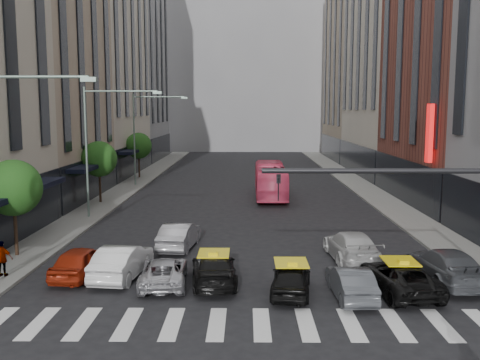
{
  "coord_description": "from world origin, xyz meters",
  "views": [
    {
      "loc": [
        0.02,
        -16.73,
        7.6
      ],
      "look_at": [
        -0.27,
        10.56,
        4.0
      ],
      "focal_mm": 40.0,
      "sensor_mm": 36.0,
      "label": 1
    }
  ],
  "objects_px": {
    "bus": "(270,180)",
    "streetlamp_far": "(144,127)",
    "car_red": "(81,262)",
    "taxi_left": "(214,269)",
    "streetlamp_mid": "(100,134)",
    "taxi_center": "(291,279)",
    "car_white_front": "(122,261)",
    "pedestrian_far": "(2,259)"
  },
  "relations": [
    {
      "from": "bus",
      "to": "streetlamp_far",
      "type": "bearing_deg",
      "value": -27.87
    },
    {
      "from": "car_red",
      "to": "taxi_left",
      "type": "distance_m",
      "value": 6.2
    },
    {
      "from": "streetlamp_mid",
      "to": "taxi_center",
      "type": "height_order",
      "value": "streetlamp_mid"
    },
    {
      "from": "taxi_center",
      "to": "car_red",
      "type": "bearing_deg",
      "value": -5.9
    },
    {
      "from": "streetlamp_far",
      "to": "car_white_front",
      "type": "xyz_separation_m",
      "value": [
        4.45,
        -29.22,
        -5.14
      ]
    },
    {
      "from": "taxi_center",
      "to": "pedestrian_far",
      "type": "height_order",
      "value": "pedestrian_far"
    },
    {
      "from": "streetlamp_far",
      "to": "bus",
      "type": "relative_size",
      "value": 0.84
    },
    {
      "from": "car_white_front",
      "to": "bus",
      "type": "relative_size",
      "value": 0.43
    },
    {
      "from": "car_red",
      "to": "taxi_left",
      "type": "relative_size",
      "value": 0.9
    },
    {
      "from": "pedestrian_far",
      "to": "taxi_center",
      "type": "bearing_deg",
      "value": 173.54
    },
    {
      "from": "streetlamp_mid",
      "to": "streetlamp_far",
      "type": "xyz_separation_m",
      "value": [
        0.0,
        16.0,
        0.0
      ]
    },
    {
      "from": "taxi_left",
      "to": "bus",
      "type": "xyz_separation_m",
      "value": [
        3.55,
        23.48,
        0.81
      ]
    },
    {
      "from": "car_red",
      "to": "taxi_left",
      "type": "height_order",
      "value": "car_red"
    },
    {
      "from": "car_red",
      "to": "car_white_front",
      "type": "relative_size",
      "value": 0.91
    },
    {
      "from": "streetlamp_mid",
      "to": "car_white_front",
      "type": "height_order",
      "value": "streetlamp_mid"
    },
    {
      "from": "streetlamp_far",
      "to": "car_red",
      "type": "xyz_separation_m",
      "value": [
        2.55,
        -29.15,
        -5.19
      ]
    },
    {
      "from": "pedestrian_far",
      "to": "streetlamp_far",
      "type": "bearing_deg",
      "value": -90.03
    },
    {
      "from": "car_white_front",
      "to": "pedestrian_far",
      "type": "distance_m",
      "value": 5.33
    },
    {
      "from": "taxi_center",
      "to": "bus",
      "type": "bearing_deg",
      "value": -83.21
    },
    {
      "from": "streetlamp_far",
      "to": "streetlamp_mid",
      "type": "bearing_deg",
      "value": -90.0
    },
    {
      "from": "car_red",
      "to": "taxi_left",
      "type": "bearing_deg",
      "value": 176.68
    },
    {
      "from": "car_red",
      "to": "car_white_front",
      "type": "xyz_separation_m",
      "value": [
        1.91,
        -0.08,
        0.05
      ]
    },
    {
      "from": "streetlamp_far",
      "to": "car_red",
      "type": "height_order",
      "value": "streetlamp_far"
    },
    {
      "from": "bus",
      "to": "pedestrian_far",
      "type": "xyz_separation_m",
      "value": [
        -13.08,
        -22.99,
        -0.53
      ]
    },
    {
      "from": "bus",
      "to": "car_white_front",
      "type": "bearing_deg",
      "value": 71.44
    },
    {
      "from": "streetlamp_mid",
      "to": "streetlamp_far",
      "type": "bearing_deg",
      "value": 90.0
    },
    {
      "from": "streetlamp_far",
      "to": "bus",
      "type": "distance_m",
      "value": 14.56
    },
    {
      "from": "streetlamp_far",
      "to": "car_red",
      "type": "bearing_deg",
      "value": -85.01
    },
    {
      "from": "bus",
      "to": "taxi_left",
      "type": "bearing_deg",
      "value": 81.79
    },
    {
      "from": "streetlamp_mid",
      "to": "car_white_front",
      "type": "distance_m",
      "value": 14.87
    },
    {
      "from": "car_red",
      "to": "pedestrian_far",
      "type": "height_order",
      "value": "pedestrian_far"
    },
    {
      "from": "streetlamp_mid",
      "to": "bus",
      "type": "relative_size",
      "value": 0.84
    },
    {
      "from": "streetlamp_mid",
      "to": "pedestrian_far",
      "type": "relative_size",
      "value": 5.56
    },
    {
      "from": "taxi_left",
      "to": "bus",
      "type": "distance_m",
      "value": 23.76
    },
    {
      "from": "taxi_center",
      "to": "taxi_left",
      "type": "bearing_deg",
      "value": -14.73
    },
    {
      "from": "taxi_center",
      "to": "bus",
      "type": "xyz_separation_m",
      "value": [
        0.28,
        24.81,
        0.82
      ]
    },
    {
      "from": "streetlamp_far",
      "to": "pedestrian_far",
      "type": "relative_size",
      "value": 5.56
    },
    {
      "from": "taxi_left",
      "to": "streetlamp_far",
      "type": "bearing_deg",
      "value": -79.18
    },
    {
      "from": "bus",
      "to": "taxi_center",
      "type": "bearing_deg",
      "value": 89.73
    },
    {
      "from": "streetlamp_far",
      "to": "taxi_center",
      "type": "height_order",
      "value": "streetlamp_far"
    },
    {
      "from": "bus",
      "to": "car_red",
      "type": "bearing_deg",
      "value": 67.18
    },
    {
      "from": "streetlamp_far",
      "to": "taxi_center",
      "type": "xyz_separation_m",
      "value": [
        11.94,
        -31.38,
        -5.24
      ]
    }
  ]
}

